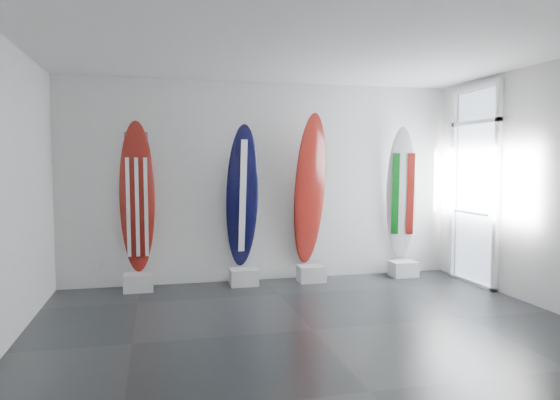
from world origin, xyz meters
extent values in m
plane|color=black|center=(0.00, 0.00, 0.00)|extent=(6.00, 6.00, 0.00)
plane|color=white|center=(0.00, 0.00, 3.00)|extent=(6.00, 6.00, 0.00)
plane|color=silver|center=(0.00, 2.50, 1.50)|extent=(6.00, 0.00, 6.00)
plane|color=silver|center=(0.00, -2.50, 1.50)|extent=(6.00, 0.00, 6.00)
plane|color=silver|center=(3.00, 0.00, 1.50)|extent=(0.00, 5.00, 5.00)
cube|color=silver|center=(-1.86, 2.18, 0.12)|extent=(0.40, 0.30, 0.24)
ellipsoid|color=maroon|center=(-1.86, 2.28, 1.30)|extent=(0.49, 0.22, 2.13)
cube|color=silver|center=(-0.38, 2.18, 0.12)|extent=(0.40, 0.30, 0.24)
ellipsoid|color=black|center=(-0.38, 2.28, 1.29)|extent=(0.50, 0.42, 2.11)
cube|color=silver|center=(0.65, 2.18, 0.12)|extent=(0.40, 0.30, 0.24)
ellipsoid|color=maroon|center=(0.65, 2.28, 1.38)|extent=(0.59, 0.49, 2.30)
cube|color=silver|center=(2.17, 2.18, 0.12)|extent=(0.40, 0.30, 0.24)
ellipsoid|color=white|center=(2.17, 2.28, 1.29)|extent=(0.57, 0.49, 2.12)
cube|color=silver|center=(-2.45, 2.48, 0.35)|extent=(0.09, 0.02, 0.13)
camera|label=1|loc=(-1.58, -5.17, 1.77)|focal=33.07mm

